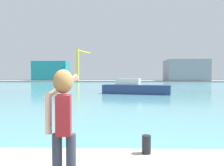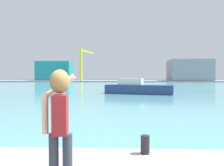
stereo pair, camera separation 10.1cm
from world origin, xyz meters
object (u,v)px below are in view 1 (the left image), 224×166
at_px(port_crane, 80,61).
at_px(warehouse_right, 186,70).
at_px(boat_moored, 135,88).
at_px(harbor_bollard, 146,144).
at_px(warehouse_left, 51,71).
at_px(person_photographer, 63,117).

bearing_deg(port_crane, warehouse_right, 2.98).
height_order(boat_moored, port_crane, port_crane).
bearing_deg(harbor_bollard, warehouse_left, 107.74).
distance_m(person_photographer, warehouse_right, 93.15).
bearing_deg(boat_moored, warehouse_right, 83.64).
relative_size(harbor_bollard, warehouse_right, 0.02).
bearing_deg(person_photographer, warehouse_left, 8.77).
bearing_deg(harbor_bollard, boat_moored, 86.10).
distance_m(boat_moored, warehouse_right, 68.12).
xyz_separation_m(boat_moored, port_crane, (-17.36, 60.88, 7.75)).
bearing_deg(harbor_bollard, port_crane, 100.50).
relative_size(harbor_bollard, boat_moored, 0.04).
xyz_separation_m(person_photographer, harbor_bollard, (1.39, 1.57, -0.87)).
bearing_deg(warehouse_right, port_crane, -177.02).
bearing_deg(boat_moored, person_photographer, -81.20).
bearing_deg(harbor_bollard, person_photographer, -131.48).
bearing_deg(boat_moored, port_crane, 121.47).
bearing_deg(warehouse_left, boat_moored, -65.42).
distance_m(harbor_bollard, boat_moored, 24.05).
bearing_deg(port_crane, boat_moored, -74.08).
distance_m(person_photographer, harbor_bollard, 2.27).
distance_m(warehouse_left, warehouse_right, 56.55).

